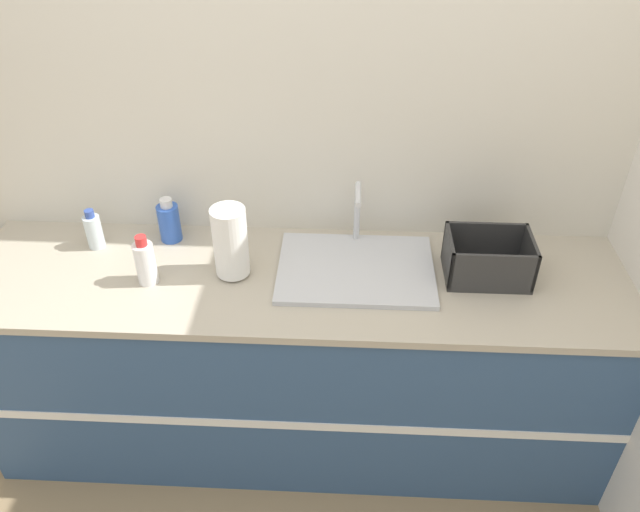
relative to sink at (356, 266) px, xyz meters
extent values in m
plane|color=#937A56|center=(-0.22, -0.37, -0.90)|extent=(12.00, 12.00, 0.00)
cube|color=beige|center=(-0.22, 0.30, 0.40)|extent=(4.86, 0.06, 2.60)
cube|color=#33517A|center=(-0.22, -0.05, -0.47)|extent=(2.46, 0.64, 0.85)
cube|color=white|center=(-0.22, -0.36, -0.47)|extent=(2.46, 0.01, 0.04)
cube|color=#B2A893|center=(-0.22, -0.05, -0.03)|extent=(2.48, 0.66, 0.03)
cube|color=silver|center=(0.00, -0.01, -0.01)|extent=(0.58, 0.42, 0.02)
cylinder|color=silver|center=(0.00, 0.19, 0.13)|extent=(0.02, 0.02, 0.24)
cylinder|color=silver|center=(0.00, 0.11, 0.25)|extent=(0.02, 0.15, 0.02)
cylinder|color=#4C4C51|center=(-0.45, -0.04, -0.01)|extent=(0.09, 0.09, 0.01)
cylinder|color=white|center=(-0.45, -0.04, 0.13)|extent=(0.13, 0.13, 0.27)
cube|color=#2D2D2D|center=(0.48, -0.01, -0.01)|extent=(0.30, 0.21, 0.01)
cube|color=#2D2D2D|center=(0.48, -0.11, 0.07)|extent=(0.30, 0.01, 0.15)
cube|color=#2D2D2D|center=(0.48, 0.09, 0.07)|extent=(0.30, 0.01, 0.15)
cube|color=#2D2D2D|center=(0.33, -0.01, 0.07)|extent=(0.01, 0.21, 0.15)
cube|color=#2D2D2D|center=(0.62, -0.01, 0.07)|extent=(0.01, 0.21, 0.15)
cylinder|color=white|center=(-0.76, -0.10, 0.06)|extent=(0.07, 0.07, 0.16)
cylinder|color=red|center=(-0.76, -0.10, 0.16)|extent=(0.04, 0.04, 0.04)
cylinder|color=silver|center=(-1.02, 0.10, 0.05)|extent=(0.06, 0.06, 0.14)
cylinder|color=#334C9E|center=(-1.02, 0.10, 0.13)|extent=(0.04, 0.04, 0.03)
cylinder|color=#2D56B7|center=(-0.74, 0.17, 0.06)|extent=(0.09, 0.09, 0.15)
cylinder|color=silver|center=(-0.74, 0.17, 0.15)|extent=(0.05, 0.05, 0.03)
camera|label=1|loc=(-0.04, -1.85, 1.41)|focal=35.00mm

